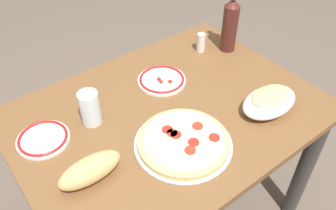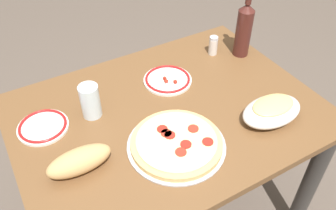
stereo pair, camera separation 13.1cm
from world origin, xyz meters
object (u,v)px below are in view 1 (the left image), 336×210
(dining_table, at_px, (168,135))
(baked_pasta_dish, at_px, (269,101))
(side_plate_near, at_px, (43,139))
(wine_bottle, at_px, (230,24))
(bread_loaf, at_px, (90,170))
(side_plate_far, at_px, (162,80))
(pepperoni_pizza, at_px, (183,142))
(spice_shaker, at_px, (201,43))
(water_glass, at_px, (90,108))

(dining_table, relative_size, baked_pasta_dish, 4.73)
(baked_pasta_dish, xyz_separation_m, side_plate_near, (0.74, -0.37, -0.03))
(wine_bottle, xyz_separation_m, bread_loaf, (0.86, 0.27, -0.09))
(side_plate_far, bearing_deg, pepperoni_pizza, 64.91)
(baked_pasta_dish, relative_size, spice_shaker, 2.76)
(side_plate_near, bearing_deg, pepperoni_pizza, 140.02)
(side_plate_near, bearing_deg, wine_bottle, -178.33)
(wine_bottle, bearing_deg, water_glass, 3.61)
(side_plate_far, height_order, bread_loaf, bread_loaf)
(side_plate_far, distance_m, spice_shaker, 0.29)
(side_plate_near, relative_size, bread_loaf, 0.86)
(baked_pasta_dish, distance_m, water_glass, 0.66)
(wine_bottle, height_order, spice_shaker, wine_bottle)
(bread_loaf, bearing_deg, water_glass, -119.06)
(pepperoni_pizza, xyz_separation_m, wine_bottle, (-0.54, -0.34, 0.11))
(baked_pasta_dish, relative_size, bread_loaf, 1.15)
(water_glass, height_order, side_plate_far, water_glass)
(dining_table, xyz_separation_m, water_glass, (0.25, -0.12, 0.20))
(water_glass, xyz_separation_m, side_plate_far, (-0.34, -0.03, -0.06))
(bread_loaf, bearing_deg, pepperoni_pizza, 167.80)
(side_plate_far, bearing_deg, water_glass, 5.67)
(pepperoni_pizza, relative_size, baked_pasta_dish, 1.40)
(pepperoni_pizza, relative_size, water_glass, 2.56)
(baked_pasta_dish, bearing_deg, water_glass, -31.71)
(wine_bottle, height_order, side_plate_far, wine_bottle)
(dining_table, bearing_deg, water_glass, -26.19)
(side_plate_near, bearing_deg, spice_shaker, -173.57)
(baked_pasta_dish, height_order, spice_shaker, spice_shaker)
(dining_table, relative_size, pepperoni_pizza, 3.37)
(side_plate_far, bearing_deg, spice_shaker, -164.85)
(wine_bottle, distance_m, side_plate_near, 0.92)
(pepperoni_pizza, distance_m, bread_loaf, 0.32)
(water_glass, height_order, bread_loaf, water_glass)
(bread_loaf, bearing_deg, side_plate_far, -151.16)
(bread_loaf, height_order, spice_shaker, spice_shaker)
(dining_table, xyz_separation_m, pepperoni_pizza, (0.06, 0.17, 0.14))
(pepperoni_pizza, bearing_deg, side_plate_far, -115.09)
(baked_pasta_dish, xyz_separation_m, wine_bottle, (-0.17, -0.39, 0.09))
(pepperoni_pizza, bearing_deg, baked_pasta_dish, 171.47)
(dining_table, bearing_deg, side_plate_far, -119.44)
(dining_table, bearing_deg, side_plate_near, -18.42)
(water_glass, bearing_deg, bread_loaf, 60.94)
(dining_table, distance_m, bread_loaf, 0.42)
(baked_pasta_dish, height_order, side_plate_far, baked_pasta_dish)
(pepperoni_pizza, xyz_separation_m, bread_loaf, (0.31, -0.07, 0.03))
(baked_pasta_dish, relative_size, water_glass, 1.83)
(water_glass, xyz_separation_m, side_plate_near, (0.18, -0.02, -0.06))
(baked_pasta_dish, relative_size, wine_bottle, 0.76)
(dining_table, height_order, water_glass, water_glass)
(pepperoni_pizza, distance_m, water_glass, 0.35)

